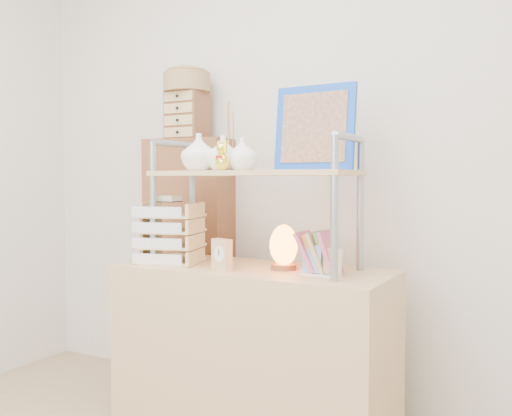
{
  "coord_description": "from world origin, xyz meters",
  "views": [
    {
      "loc": [
        1.2,
        -0.95,
        1.13
      ],
      "look_at": [
        0.01,
        1.2,
        1.01
      ],
      "focal_mm": 40.0,
      "sensor_mm": 36.0,
      "label": 1
    }
  ],
  "objects_px": {
    "cabinet": "(190,264)",
    "salt_lamp": "(284,247)",
    "letter_tray": "(171,236)",
    "desk": "(254,353)"
  },
  "relations": [
    {
      "from": "desk",
      "to": "letter_tray",
      "type": "bearing_deg",
      "value": -171.81
    },
    {
      "from": "salt_lamp",
      "to": "letter_tray",
      "type": "bearing_deg",
      "value": -172.08
    },
    {
      "from": "cabinet",
      "to": "salt_lamp",
      "type": "xyz_separation_m",
      "value": [
        0.74,
        -0.35,
        0.17
      ]
    },
    {
      "from": "cabinet",
      "to": "salt_lamp",
      "type": "relative_size",
      "value": 7.03
    },
    {
      "from": "cabinet",
      "to": "letter_tray",
      "type": "xyz_separation_m",
      "value": [
        0.2,
        -0.43,
        0.2
      ]
    },
    {
      "from": "cabinet",
      "to": "salt_lamp",
      "type": "height_order",
      "value": "cabinet"
    },
    {
      "from": "cabinet",
      "to": "letter_tray",
      "type": "distance_m",
      "value": 0.51
    },
    {
      "from": "desk",
      "to": "salt_lamp",
      "type": "bearing_deg",
      "value": 7.15
    },
    {
      "from": "desk",
      "to": "letter_tray",
      "type": "xyz_separation_m",
      "value": [
        -0.4,
        -0.06,
        0.5
      ]
    },
    {
      "from": "desk",
      "to": "salt_lamp",
      "type": "relative_size",
      "value": 6.25
    }
  ]
}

